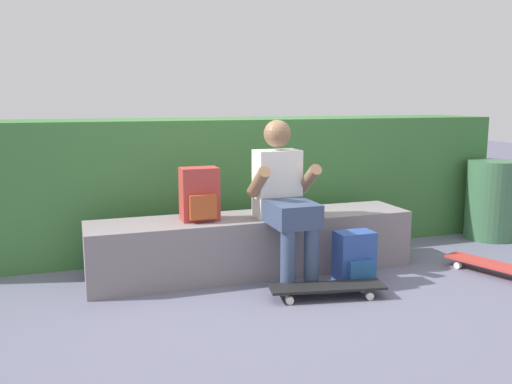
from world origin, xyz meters
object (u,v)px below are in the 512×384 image
Objects in this scene: person_skater at (284,195)px; trash_bin at (491,200)px; backpack_on_ground at (355,259)px; skateboard_near_person at (327,288)px; skateboard_beside_bench at (496,266)px; bench_main at (253,244)px; backpack_on_bench at (200,195)px.

trash_bin is (2.37, 0.48, -0.27)m from person_skater.
skateboard_near_person is at bearing -148.99° from backpack_on_ground.
skateboard_near_person is at bearing -75.29° from person_skater.
person_skater is at bearing 163.29° from skateboard_beside_bench.
bench_main is at bearing 126.95° from person_skater.
person_skater is at bearing 145.53° from backpack_on_ground.
bench_main is at bearing 1.26° from backpack_on_bench.
bench_main is 3.31× the size of trash_bin.
trash_bin reaches higher than skateboard_near_person.
backpack_on_ground reaches higher than skateboard_near_person.
trash_bin is at bearing 22.07° from backpack_on_ground.
backpack_on_bench is at bearing 135.71° from skateboard_near_person.
backpack_on_ground reaches higher than skateboard_beside_bench.
skateboard_beside_bench is (1.76, -0.70, -0.15)m from bench_main.
skateboard_near_person is (0.13, -0.49, -0.58)m from person_skater.
person_skater is (0.17, -0.22, 0.43)m from bench_main.
trash_bin is at bearing 5.71° from bench_main.
person_skater is at bearing 104.71° from skateboard_near_person.
person_skater is 0.71m from backpack_on_ground.
backpack_on_bench is (-0.73, 0.71, 0.57)m from skateboard_near_person.
backpack_on_bench is at bearing -178.74° from bench_main.
backpack_on_bench is (-2.19, 0.69, 0.57)m from skateboard_beside_bench.
bench_main is 0.81m from backpack_on_ground.
skateboard_near_person and skateboard_beside_bench have the same top height.
skateboard_near_person is 2.06× the size of backpack_on_ground.
person_skater is 0.63m from backpack_on_bench.
backpack_on_bench is at bearing -174.92° from trash_bin.
bench_main reaches higher than backpack_on_ground.
skateboard_beside_bench is at bearing 0.63° from skateboard_near_person.
skateboard_beside_bench is at bearing -21.72° from bench_main.
bench_main reaches higher than skateboard_beside_bench.
backpack_on_ground is at bearing -40.79° from bench_main.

